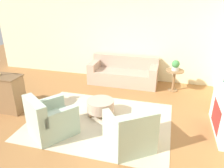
% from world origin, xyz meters
% --- Properties ---
extents(ground_plane, '(16.00, 16.00, 0.00)m').
position_xyz_m(ground_plane, '(0.00, 0.00, 0.00)').
color(ground_plane, '#996638').
extents(wall_back, '(9.87, 0.12, 2.80)m').
position_xyz_m(wall_back, '(0.00, 2.99, 1.40)').
color(wall_back, beige).
rests_on(wall_back, ground_plane).
extents(rug, '(3.27, 2.50, 0.01)m').
position_xyz_m(rug, '(0.00, 0.00, 0.01)').
color(rug, beige).
rests_on(rug, ground_plane).
extents(couch, '(2.23, 0.89, 0.87)m').
position_xyz_m(couch, '(0.02, 2.48, 0.32)').
color(couch, tan).
rests_on(couch, ground_plane).
extents(armchair_left, '(1.15, 1.16, 0.88)m').
position_xyz_m(armchair_left, '(-0.86, -0.73, 0.34)').
color(armchair_left, '#9EB29E').
rests_on(armchair_left, rug).
extents(armchair_right, '(1.15, 1.16, 0.88)m').
position_xyz_m(armchair_right, '(0.86, -0.73, 0.34)').
color(armchair_right, '#9EB29E').
rests_on(armchair_right, rug).
extents(ottoman_table, '(0.66, 0.66, 0.39)m').
position_xyz_m(ottoman_table, '(-0.07, 0.28, 0.26)').
color(ottoman_table, tan).
rests_on(ottoman_table, rug).
extents(side_table, '(0.54, 0.54, 0.67)m').
position_xyz_m(side_table, '(1.64, 2.25, 0.45)').
color(side_table, olive).
rests_on(side_table, ground_plane).
extents(dresser, '(1.15, 0.49, 0.95)m').
position_xyz_m(dresser, '(-2.57, -0.11, 0.49)').
color(dresser, olive).
rests_on(dresser, ground_plane).
extents(potted_plant_on_side_table, '(0.23, 0.23, 0.31)m').
position_xyz_m(potted_plant_on_side_table, '(1.64, 2.25, 0.83)').
color(potted_plant_on_side_table, beige).
rests_on(potted_plant_on_side_table, side_table).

